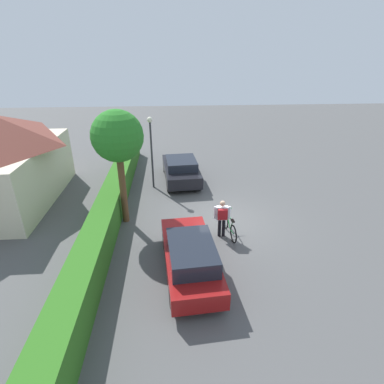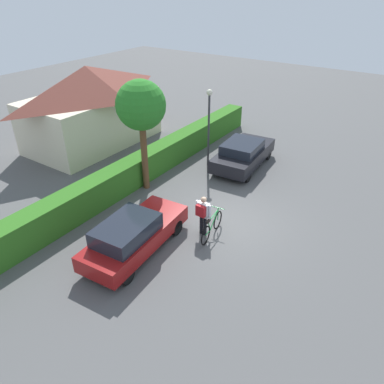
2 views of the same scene
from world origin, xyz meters
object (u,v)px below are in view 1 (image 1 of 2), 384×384
object	(u,v)px
parked_car_far	(181,169)
person_rider	(222,216)
parked_car_near	(190,256)
tree_kerbside	(117,138)
bicycle	(229,226)
street_lamp	(151,143)

from	to	relation	value
parked_car_far	person_rider	world-z (taller)	person_rider
parked_car_near	tree_kerbside	world-z (taller)	tree_kerbside
bicycle	street_lamp	bearing A→B (deg)	33.45
parked_car_far	person_rider	distance (m)	5.97
tree_kerbside	parked_car_near	bearing A→B (deg)	-144.83
parked_car_near	person_rider	world-z (taller)	person_rider
parked_car_far	street_lamp	distance (m)	2.48
bicycle	street_lamp	distance (m)	6.24
person_rider	tree_kerbside	size ratio (longest dim) A/B	0.33
parked_car_near	bicycle	bearing A→B (deg)	-37.17
bicycle	tree_kerbside	distance (m)	5.59
bicycle	tree_kerbside	size ratio (longest dim) A/B	0.37
parked_car_far	parked_car_near	bearing A→B (deg)	-179.95
bicycle	street_lamp	size ratio (longest dim) A/B	0.47
parked_car_far	tree_kerbside	bearing A→B (deg)	149.20
parked_car_near	street_lamp	distance (m)	7.54
street_lamp	tree_kerbside	size ratio (longest dim) A/B	0.79
person_rider	street_lamp	world-z (taller)	street_lamp
parked_car_far	person_rider	xyz separation A→B (m)	(-5.80, -1.39, 0.24)
tree_kerbside	bicycle	bearing A→B (deg)	-108.03
street_lamp	tree_kerbside	bearing A→B (deg)	163.54
bicycle	person_rider	size ratio (longest dim) A/B	1.13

